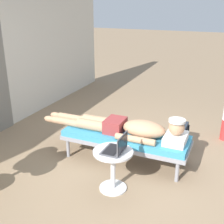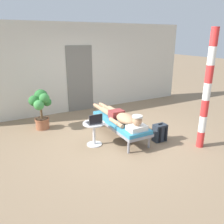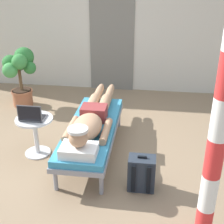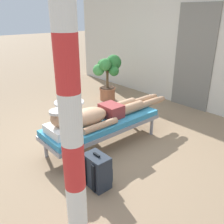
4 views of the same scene
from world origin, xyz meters
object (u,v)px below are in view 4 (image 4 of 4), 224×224
object	(u,v)px
person_reclining	(101,114)
side_table	(70,111)
backpack	(97,171)
laptop	(66,99)
lounge_chair	(103,124)
porch_post	(71,119)
potted_plant	(108,72)

from	to	relation	value
person_reclining	side_table	distance (m)	0.75
backpack	laptop	bearing A→B (deg)	161.43
person_reclining	side_table	xyz separation A→B (m)	(-0.72, -0.08, -0.16)
laptop	backpack	distance (m)	1.54
lounge_chair	backpack	xyz separation A→B (m)	(0.69, -0.64, -0.15)
person_reclining	laptop	bearing A→B (deg)	-169.75
lounge_chair	person_reclining	world-z (taller)	person_reclining
person_reclining	backpack	bearing A→B (deg)	-41.42
laptop	porch_post	distance (m)	2.39
potted_plant	laptop	bearing A→B (deg)	-62.64
laptop	backpack	size ratio (longest dim) A/B	0.73
potted_plant	backpack	bearing A→B (deg)	-42.57
person_reclining	lounge_chair	bearing A→B (deg)	90.00
backpack	lounge_chair	bearing A→B (deg)	136.83
side_table	laptop	size ratio (longest dim) A/B	1.69
backpack	porch_post	distance (m)	1.36
lounge_chair	porch_post	bearing A→B (deg)	-45.21
potted_plant	side_table	bearing A→B (deg)	-61.86
laptop	porch_post	size ratio (longest dim) A/B	0.13
side_table	porch_post	world-z (taller)	porch_post
side_table	potted_plant	world-z (taller)	potted_plant
lounge_chair	person_reclining	distance (m)	0.18
person_reclining	potted_plant	world-z (taller)	potted_plant
person_reclining	potted_plant	bearing A→B (deg)	136.93
lounge_chair	backpack	size ratio (longest dim) A/B	4.28
lounge_chair	backpack	bearing A→B (deg)	-43.17
person_reclining	laptop	distance (m)	0.74
porch_post	person_reclining	bearing A→B (deg)	135.65
person_reclining	backpack	world-z (taller)	person_reclining
laptop	potted_plant	size ratio (longest dim) A/B	0.31
laptop	backpack	bearing A→B (deg)	-18.57
laptop	porch_post	bearing A→B (deg)	-29.22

